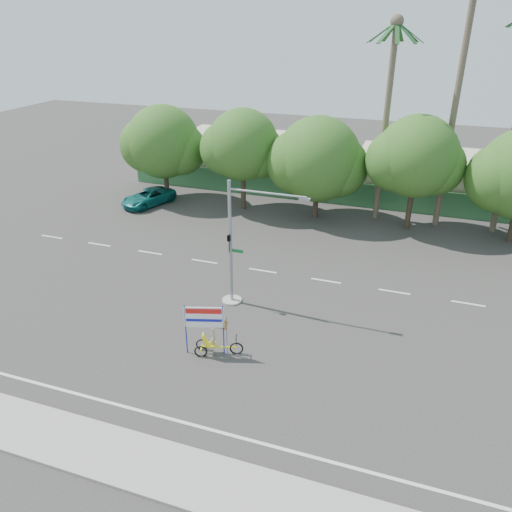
% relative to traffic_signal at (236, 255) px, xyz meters
% --- Properties ---
extents(ground, '(120.00, 120.00, 0.00)m').
position_rel_traffic_signal_xyz_m(ground, '(2.20, -3.98, -2.92)').
color(ground, '#33302D').
rests_on(ground, ground).
extents(sidewalk_near, '(50.00, 2.40, 0.12)m').
position_rel_traffic_signal_xyz_m(sidewalk_near, '(2.20, -11.48, -2.86)').
color(sidewalk_near, gray).
rests_on(sidewalk_near, ground).
extents(fence, '(38.00, 0.08, 2.00)m').
position_rel_traffic_signal_xyz_m(fence, '(2.20, 17.52, -1.92)').
color(fence, '#336B3D').
rests_on(fence, ground).
extents(building_left, '(12.00, 8.00, 4.00)m').
position_rel_traffic_signal_xyz_m(building_left, '(-7.80, 22.02, -0.92)').
color(building_left, beige).
rests_on(building_left, ground).
extents(building_right, '(14.00, 8.00, 3.60)m').
position_rel_traffic_signal_xyz_m(building_right, '(10.20, 22.02, -1.12)').
color(building_right, beige).
rests_on(building_right, ground).
extents(tree_far_left, '(7.14, 6.00, 7.96)m').
position_rel_traffic_signal_xyz_m(tree_far_left, '(-11.85, 14.02, 1.84)').
color(tree_far_left, '#473828').
rests_on(tree_far_left, ground).
extents(tree_left, '(6.66, 5.60, 8.07)m').
position_rel_traffic_signal_xyz_m(tree_left, '(-4.85, 14.02, 2.14)').
color(tree_left, '#473828').
rests_on(tree_left, ground).
extents(tree_center, '(7.62, 6.40, 7.85)m').
position_rel_traffic_signal_xyz_m(tree_center, '(1.14, 14.02, 1.55)').
color(tree_center, '#473828').
rests_on(tree_center, ground).
extents(tree_right, '(6.90, 5.80, 8.36)m').
position_rel_traffic_signal_xyz_m(tree_right, '(8.15, 14.02, 2.32)').
color(tree_right, '#473828').
rests_on(tree_right, ground).
extents(palm_tall, '(3.73, 3.79, 17.45)m').
position_rel_traffic_signal_xyz_m(palm_tall, '(10.20, 15.52, 7.55)').
color(palm_tall, '#70604C').
rests_on(palm_tall, ground).
extents(palm_short, '(3.73, 3.79, 14.45)m').
position_rel_traffic_signal_xyz_m(palm_short, '(5.70, 15.52, 5.94)').
color(palm_short, '#70604C').
rests_on(palm_short, ground).
extents(traffic_signal, '(4.72, 1.10, 7.00)m').
position_rel_traffic_signal_xyz_m(traffic_signal, '(0.00, 0.00, 0.00)').
color(traffic_signal, gray).
rests_on(traffic_signal, ground).
extents(trike_billboard, '(2.61, 1.08, 2.66)m').
position_rel_traffic_signal_xyz_m(trike_billboard, '(0.52, -4.72, -1.85)').
color(trike_billboard, black).
rests_on(trike_billboard, ground).
extents(pickup_truck, '(3.72, 5.22, 1.32)m').
position_rel_traffic_signal_xyz_m(pickup_truck, '(-12.61, 12.22, -2.26)').
color(pickup_truck, '#0D605D').
rests_on(pickup_truck, ground).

